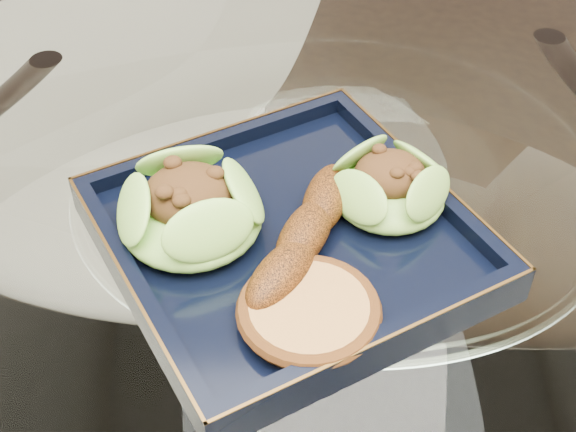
{
  "coord_description": "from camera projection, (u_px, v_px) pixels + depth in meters",
  "views": [
    {
      "loc": [
        -0.08,
        -0.49,
        1.23
      ],
      "look_at": [
        -0.04,
        -0.04,
        0.8
      ],
      "focal_mm": 50.0,
      "sensor_mm": 36.0,
      "label": 1
    }
  ],
  "objects": [
    {
      "name": "dining_table",
      "position": [
        328.0,
        337.0,
        0.8
      ],
      "size": [
        1.13,
        1.13,
        0.77
      ],
      "color": "white",
      "rests_on": "ground"
    },
    {
      "name": "dining_chair",
      "position": [
        463.0,
        114.0,
        1.17
      ],
      "size": [
        0.52,
        0.52,
        0.97
      ],
      "rotation": [
        0.0,
        0.0,
        -0.27
      ],
      "color": "black",
      "rests_on": "ground"
    },
    {
      "name": "navy_plate",
      "position": [
        288.0,
        243.0,
        0.65
      ],
      "size": [
        0.36,
        0.36,
        0.02
      ],
      "primitive_type": "cube",
      "rotation": [
        0.0,
        0.0,
        0.43
      ],
      "color": "black",
      "rests_on": "dining_table"
    },
    {
      "name": "lettuce_wrap_left",
      "position": [
        191.0,
        212.0,
        0.63
      ],
      "size": [
        0.13,
        0.13,
        0.04
      ],
      "primitive_type": "ellipsoid",
      "rotation": [
        0.0,
        0.0,
        -0.18
      ],
      "color": "#5DAF32",
      "rests_on": "navy_plate"
    },
    {
      "name": "lettuce_wrap_right",
      "position": [
        389.0,
        189.0,
        0.65
      ],
      "size": [
        0.11,
        0.11,
        0.03
      ],
      "primitive_type": "ellipsoid",
      "rotation": [
        0.0,
        0.0,
        0.27
      ],
      "color": "#639D2D",
      "rests_on": "navy_plate"
    },
    {
      "name": "roasted_plantain",
      "position": [
        305.0,
        234.0,
        0.62
      ],
      "size": [
        0.11,
        0.16,
        0.03
      ],
      "primitive_type": "ellipsoid",
      "rotation": [
        0.0,
        0.0,
        1.08
      ],
      "color": "#632E0A",
      "rests_on": "navy_plate"
    },
    {
      "name": "crumb_patty",
      "position": [
        309.0,
        313.0,
        0.57
      ],
      "size": [
        0.09,
        0.09,
        0.02
      ],
      "primitive_type": "cylinder",
      "rotation": [
        0.0,
        0.0,
        0.01
      ],
      "color": "#CA8743",
      "rests_on": "navy_plate"
    }
  ]
}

